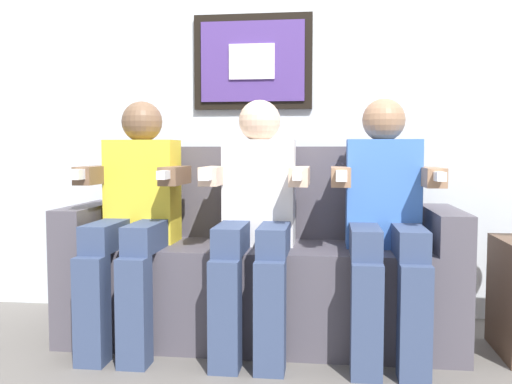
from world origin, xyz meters
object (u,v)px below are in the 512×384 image
Objects in this scene: person_in_middle at (256,213)px; person_on_right at (385,215)px; couch at (261,271)px; person_on_left at (135,211)px.

person_on_right is (0.55, 0.00, 0.00)m from person_in_middle.
couch is 0.65m from person_on_left.
person_on_right reaches higher than couch.
person_on_left is (-0.56, -0.17, 0.29)m from couch.
person_in_middle is 1.00× the size of person_on_right.
person_in_middle is 0.55m from person_on_right.
person_on_left and person_in_middle have the same top height.
person_in_middle is at bearing 180.00° from person_on_right.
person_on_left is 1.00× the size of person_in_middle.
couch is 0.34m from person_in_middle.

